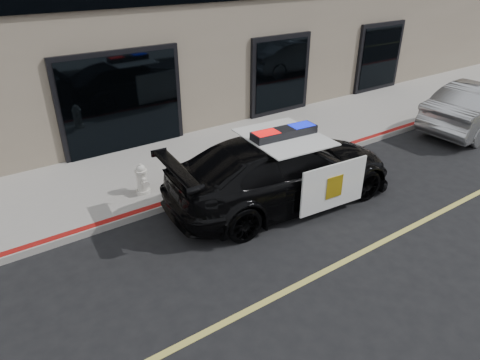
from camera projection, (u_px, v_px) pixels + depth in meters
ground at (327, 271)px, 7.69m from camera, size 120.00×120.00×0.00m
sidewalk_n at (188, 163)px, 11.48m from camera, size 60.00×3.50×0.15m
police_car at (282, 170)px, 9.52m from camera, size 3.06×5.74×1.76m
fire_hydrant at (142, 179)px, 9.74m from camera, size 0.33×0.46×0.73m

